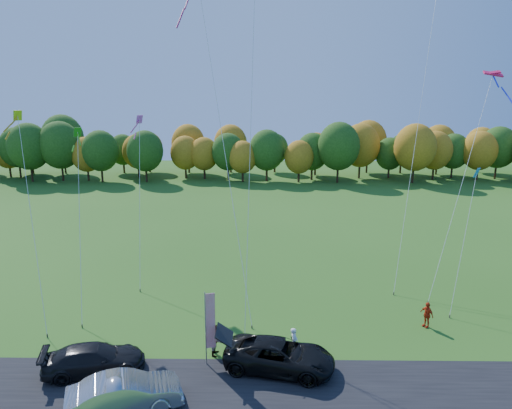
{
  "coord_description": "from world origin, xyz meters",
  "views": [
    {
      "loc": [
        0.4,
        -23.13,
        13.8
      ],
      "look_at": [
        0.0,
        6.0,
        7.0
      ],
      "focal_mm": 32.0,
      "sensor_mm": 36.0,
      "label": 1
    }
  ],
  "objects_px": {
    "person_east": "(427,315)",
    "feather_flag": "(209,320)",
    "black_suv": "(280,356)",
    "silver_sedan": "(125,394)"
  },
  "relations": [
    {
      "from": "person_east",
      "to": "feather_flag",
      "type": "distance_m",
      "value": 13.68
    },
    {
      "from": "black_suv",
      "to": "person_east",
      "type": "distance_m",
      "value": 10.37
    },
    {
      "from": "feather_flag",
      "to": "person_east",
      "type": "bearing_deg",
      "value": 18.0
    },
    {
      "from": "black_suv",
      "to": "silver_sedan",
      "type": "distance_m",
      "value": 7.81
    },
    {
      "from": "person_east",
      "to": "feather_flag",
      "type": "relative_size",
      "value": 0.39
    },
    {
      "from": "person_east",
      "to": "feather_flag",
      "type": "xyz_separation_m",
      "value": [
        -12.91,
        -4.2,
        1.7
      ]
    },
    {
      "from": "person_east",
      "to": "silver_sedan",
      "type": "bearing_deg",
      "value": -95.1
    },
    {
      "from": "silver_sedan",
      "to": "feather_flag",
      "type": "bearing_deg",
      "value": -61.79
    },
    {
      "from": "black_suv",
      "to": "feather_flag",
      "type": "distance_m",
      "value": 4.08
    },
    {
      "from": "black_suv",
      "to": "silver_sedan",
      "type": "relative_size",
      "value": 1.13
    }
  ]
}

